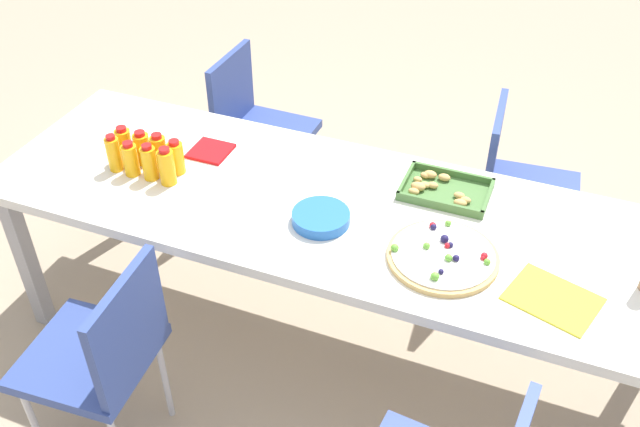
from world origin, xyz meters
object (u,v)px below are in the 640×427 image
Objects in this scene: chair_far_left at (255,123)px; juice_bottle_6 at (159,152)px; juice_bottle_1 at (131,159)px; juice_bottle_2 at (149,163)px; juice_bottle_7 at (176,157)px; juice_bottle_5 at (142,148)px; plate_stack at (321,218)px; chair_near_left at (104,351)px; napkin_stack at (211,151)px; paper_folder at (553,299)px; juice_bottle_0 at (114,154)px; juice_bottle_3 at (167,167)px; fruit_pizza at (443,256)px; juice_bottle_4 at (124,145)px; snack_tray at (443,190)px; chair_far_right at (516,182)px; party_table at (334,218)px.

juice_bottle_6 reaches higher than chair_far_left.
juice_bottle_1 is 0.08m from juice_bottle_2.
juice_bottle_7 is (0.07, -0.78, 0.30)m from chair_far_left.
juice_bottle_7 is at bearing 6.06° from chair_far_left.
juice_bottle_5 is 0.68× the size of plate_stack.
chair_far_left is 0.84m from juice_bottle_6.
napkin_stack is (-0.05, 0.85, 0.24)m from chair_near_left.
juice_bottle_0 is at bearing 176.64° from paper_folder.
juice_bottle_3 is 0.42× the size of fruit_pizza.
juice_bottle_1 is 0.16m from juice_bottle_3.
juice_bottle_7 is (0.23, 0.00, -0.00)m from juice_bottle_4.
juice_bottle_7 is at bearing 44.95° from juice_bottle_2.
juice_bottle_6 reaches higher than snack_tray.
chair_far_right is 0.91m from fruit_pizza.
juice_bottle_2 is 1.48m from paper_folder.
napkin_stack is at bearing 11.98° from chair_far_left.
juice_bottle_6 reaches higher than juice_bottle_2.
snack_tray is (0.96, 0.32, -0.06)m from juice_bottle_3.
napkin_stack is 0.58× the size of paper_folder.
juice_bottle_2 is at bearing 0.35° from juice_bottle_0.
party_table is at bearing 166.17° from paper_folder.
juice_bottle_0 reaches higher than party_table.
fruit_pizza is at bearing -62.56° from chair_near_left.
juice_bottle_3 is at bearing -100.51° from napkin_stack.
juice_bottle_6 reaches higher than juice_bottle_1.
paper_folder is at bearing -72.13° from chair_near_left.
chair_far_right is (1.25, -0.02, 0.00)m from chair_far_left.
fruit_pizza reaches higher than napkin_stack.
snack_tray is at bearing 63.40° from chair_far_left.
chair_far_left is (-0.17, 1.47, 0.00)m from chair_near_left.
chair_near_left is at bearing -62.23° from juice_bottle_0.
juice_bottle_5 reaches higher than plate_stack.
juice_bottle_6 is at bearing -166.67° from snack_tray.
juice_bottle_3 reaches higher than juice_bottle_2.
juice_bottle_1 is (-0.77, -0.10, 0.12)m from party_table.
juice_bottle_5 is (-0.08, -0.77, 0.30)m from chair_far_left.
juice_bottle_6 is at bearing -63.55° from chair_far_right.
plate_stack is (0.77, -0.09, -0.04)m from juice_bottle_5.
juice_bottle_5 reaches higher than chair_near_left.
chair_far_left is 5.51× the size of juice_bottle_6.
chair_near_left is at bearing -74.51° from juice_bottle_2.
napkin_stack is at bearing 62.79° from juice_bottle_2.
party_table is at bearing 7.37° from juice_bottle_1.
juice_bottle_0 is at bearing -162.42° from juice_bottle_7.
juice_bottle_1 is 1.20m from fruit_pizza.
juice_bottle_5 is 1.57m from paper_folder.
plate_stack is at bearing 176.17° from fruit_pizza.
chair_near_left is 0.82m from juice_bottle_4.
chair_near_left is at bearing -41.49° from chair_far_right.
juice_bottle_6 is (-0.69, -0.03, 0.13)m from party_table.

